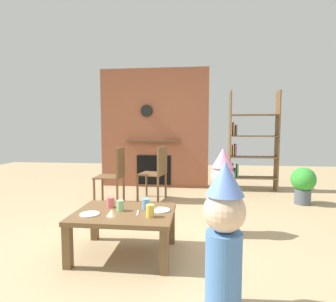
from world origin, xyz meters
TOP-DOWN VIEW (x-y plane):
  - ground_plane at (0.00, 0.00)m, footprint 12.00×12.00m
  - brick_fireplace_feature at (-0.37, 2.60)m, footprint 2.20×0.28m
  - bookshelf at (1.51, 2.40)m, footprint 0.90×0.28m
  - coffee_table at (-0.17, -0.44)m, footprint 0.92×0.69m
  - paper_cup_near_left at (0.02, -0.34)m, footprint 0.08×0.08m
  - paper_cup_near_right at (0.10, -0.56)m, footprint 0.07×0.07m
  - paper_cup_center at (-0.34, -0.32)m, footprint 0.08×0.08m
  - paper_cup_far_left at (-0.21, -0.42)m, footprint 0.07×0.07m
  - paper_plate_front at (0.16, -0.38)m, footprint 0.18×0.18m
  - paper_plate_rear at (-0.46, -0.56)m, footprint 0.18×0.18m
  - birthday_cake_slice at (-0.25, -0.57)m, footprint 0.10×0.10m
  - table_fork at (-0.03, -0.48)m, footprint 0.04×0.15m
  - child_with_cone_hat at (0.68, -1.12)m, footprint 0.27×0.27m
  - child_in_pink at (0.79, 0.15)m, footprint 0.27×0.27m
  - dining_chair_left at (-0.77, 1.18)m, footprint 0.40×0.40m
  - dining_chair_middle at (-0.15, 1.49)m, footprint 0.48×0.48m
  - potted_plant_tall at (2.17, 1.52)m, footprint 0.38×0.38m

SIDE VIEW (x-z plane):
  - ground_plane at x=0.00m, z-range 0.00..0.00m
  - potted_plant_tall at x=2.17m, z-range 0.05..0.63m
  - coffee_table at x=-0.17m, z-range 0.14..0.56m
  - table_fork at x=-0.03m, z-range 0.42..0.42m
  - paper_plate_front at x=0.16m, z-range 0.42..0.43m
  - paper_plate_rear at x=-0.46m, z-range 0.42..0.43m
  - birthday_cake_slice at x=-0.25m, z-range 0.42..0.48m
  - paper_cup_center at x=-0.34m, z-range 0.42..0.51m
  - paper_cup_far_left at x=-0.21m, z-range 0.42..0.52m
  - paper_cup_near_left at x=0.02m, z-range 0.42..0.52m
  - paper_cup_near_right at x=0.10m, z-range 0.42..0.52m
  - dining_chair_left at x=-0.77m, z-range 0.06..0.96m
  - dining_chair_middle at x=-0.15m, z-range 0.06..0.96m
  - child_in_pink at x=0.79m, z-range 0.03..1.00m
  - child_with_cone_hat at x=0.68m, z-range 0.03..1.01m
  - bookshelf at x=1.51m, z-range -0.08..1.82m
  - brick_fireplace_feature at x=-0.37m, z-range -0.01..2.39m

